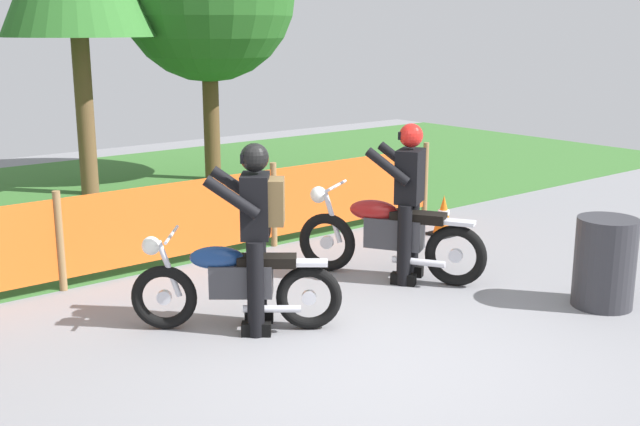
% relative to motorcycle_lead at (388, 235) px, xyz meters
% --- Properties ---
extents(ground, '(24.00, 24.00, 0.02)m').
position_rel_motorcycle_lead_xyz_m(ground, '(-1.57, -1.41, -0.49)').
color(ground, gray).
extents(grass_verge, '(24.00, 7.71, 0.01)m').
position_rel_motorcycle_lead_xyz_m(grass_verge, '(-1.57, 5.65, -0.48)').
color(grass_verge, '#386B2D').
rests_on(grass_verge, ground).
extents(barrier_fence, '(8.09, 0.08, 1.05)m').
position_rel_motorcycle_lead_xyz_m(barrier_fence, '(-1.57, 1.80, 0.06)').
color(barrier_fence, olive).
rests_on(barrier_fence, ground).
extents(motorcycle_lead, '(1.16, 1.86, 0.99)m').
position_rel_motorcycle_lead_xyz_m(motorcycle_lead, '(0.00, 0.00, 0.00)').
color(motorcycle_lead, black).
rests_on(motorcycle_lead, ground).
extents(motorcycle_trailing, '(1.54, 1.26, 0.90)m').
position_rel_motorcycle_lead_xyz_m(motorcycle_trailing, '(-2.08, -0.21, -0.05)').
color(motorcycle_trailing, black).
rests_on(motorcycle_trailing, ground).
extents(rider_lead, '(0.71, 0.72, 1.69)m').
position_rel_motorcycle_lead_xyz_m(rider_lead, '(0.10, -0.17, 0.44)').
color(rider_lead, black).
rests_on(rider_lead, ground).
extents(rider_trailing, '(0.78, 0.74, 1.69)m').
position_rel_motorcycle_lead_xyz_m(rider_trailing, '(-1.92, -0.33, 0.47)').
color(rider_trailing, black).
rests_on(rider_trailing, ground).
extents(traffic_cone, '(0.32, 0.32, 0.53)m').
position_rel_motorcycle_lead_xyz_m(traffic_cone, '(1.80, 0.84, -0.22)').
color(traffic_cone, black).
rests_on(traffic_cone, ground).
extents(spare_drum, '(0.58, 0.58, 0.88)m').
position_rel_motorcycle_lead_xyz_m(spare_drum, '(1.03, -1.94, -0.04)').
color(spare_drum, '#2D2D33').
rests_on(spare_drum, ground).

